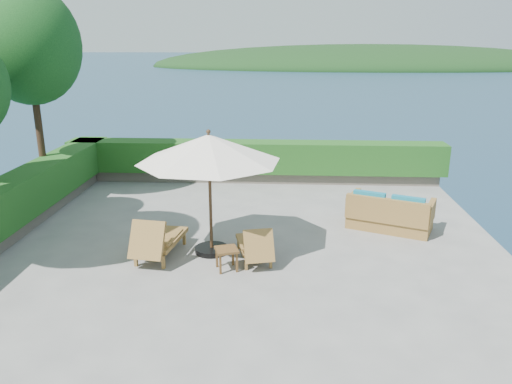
# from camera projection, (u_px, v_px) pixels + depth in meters

# --- Properties ---
(ground) EXTENTS (12.00, 12.00, 0.00)m
(ground) POSITION_uv_depth(u_px,v_px,m) (241.00, 248.00, 11.39)
(ground) COLOR gray
(ground) RESTS_ON ground
(foundation) EXTENTS (12.00, 12.00, 3.00)m
(foundation) POSITION_uv_depth(u_px,v_px,m) (242.00, 308.00, 11.85)
(foundation) COLOR #534C42
(foundation) RESTS_ON ocean
(ocean) EXTENTS (600.00, 600.00, 0.00)m
(ocean) POSITION_uv_depth(u_px,v_px,m) (242.00, 360.00, 12.27)
(ocean) COLOR #152E44
(ocean) RESTS_ON ground
(offshore_island) EXTENTS (126.00, 57.60, 12.60)m
(offshore_island) POSITION_uv_depth(u_px,v_px,m) (367.00, 66.00, 144.60)
(offshore_island) COLOR #173313
(offshore_island) RESTS_ON ocean
(planter_wall_far) EXTENTS (12.00, 0.60, 0.36)m
(planter_wall_far) POSITION_uv_depth(u_px,v_px,m) (255.00, 176.00, 16.69)
(planter_wall_far) COLOR #686053
(planter_wall_far) RESTS_ON ground
(planter_wall_left) EXTENTS (0.60, 12.00, 0.36)m
(planter_wall_left) POSITION_uv_depth(u_px,v_px,m) (2.00, 236.00, 11.63)
(planter_wall_left) COLOR #686053
(planter_wall_left) RESTS_ON ground
(hedge_far) EXTENTS (12.40, 0.90, 1.00)m
(hedge_far) POSITION_uv_depth(u_px,v_px,m) (255.00, 157.00, 16.49)
(hedge_far) COLOR #1D4B15
(hedge_far) RESTS_ON planter_wall_far
(tree_far) EXTENTS (2.80, 2.80, 6.03)m
(tree_far) POSITION_uv_depth(u_px,v_px,m) (28.00, 46.00, 13.47)
(tree_far) COLOR #3A2616
(tree_far) RESTS_ON ground
(patio_umbrella) EXTENTS (3.84, 3.84, 2.78)m
(patio_umbrella) POSITION_uv_depth(u_px,v_px,m) (209.00, 150.00, 10.49)
(patio_umbrella) COLOR black
(patio_umbrella) RESTS_ON ground
(lounge_left) EXTENTS (0.96, 1.84, 1.01)m
(lounge_left) POSITION_uv_depth(u_px,v_px,m) (158.00, 240.00, 10.77)
(lounge_left) COLOR olive
(lounge_left) RESTS_ON ground
(lounge_right) EXTENTS (0.93, 1.59, 0.86)m
(lounge_right) POSITION_uv_depth(u_px,v_px,m) (255.00, 245.00, 10.64)
(lounge_right) COLOR olive
(lounge_right) RESTS_ON ground
(side_table) EXTENTS (0.56, 0.56, 0.47)m
(side_table) POSITION_uv_depth(u_px,v_px,m) (227.00, 252.00, 10.22)
(side_table) COLOR brown
(side_table) RESTS_ON ground
(wicker_loveseat) EXTENTS (2.27, 1.75, 1.00)m
(wicker_loveseat) POSITION_uv_depth(u_px,v_px,m) (389.00, 215.00, 12.42)
(wicker_loveseat) COLOR olive
(wicker_loveseat) RESTS_ON ground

